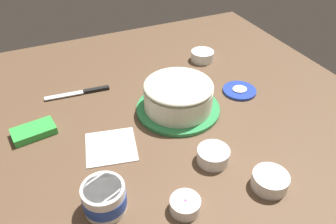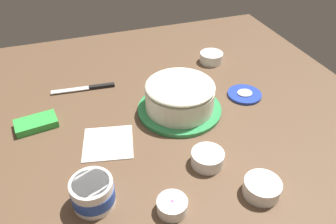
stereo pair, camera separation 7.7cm
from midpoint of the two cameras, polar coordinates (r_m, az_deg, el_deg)
name	(u,v)px [view 2 (the right image)]	position (r m, az deg, el deg)	size (l,w,h in m)	color
ground_plane	(161,126)	(1.07, 0.91, -2.48)	(1.54, 1.54, 0.00)	brown
frosted_cake	(180,97)	(1.10, 4.06, 2.53)	(0.29, 0.29, 0.12)	#339351
frosting_tub	(93,192)	(0.84, -10.40, -13.74)	(0.11, 0.11, 0.08)	white
frosting_tub_lid	(244,94)	(1.25, 14.95, 2.97)	(0.12, 0.12, 0.02)	#233DAD
spreading_knife	(89,88)	(1.27, -11.93, 4.12)	(0.24, 0.04, 0.01)	silver
sprinkle_bowl_rainbow	(172,205)	(0.83, 3.48, -16.04)	(0.08, 0.08, 0.04)	white
sprinkle_bowl_green	(207,158)	(0.95, 9.25, -8.01)	(0.09, 0.09, 0.04)	white
sprinkle_bowl_orange	(211,57)	(1.43, 9.13, 9.42)	(0.10, 0.10, 0.04)	white
sprinkle_bowl_yellow	(262,188)	(0.91, 18.50, -12.48)	(0.10, 0.10, 0.04)	white
candy_box_lower	(36,123)	(1.13, -20.24, -1.94)	(0.13, 0.07, 0.02)	green
paper_napkin	(108,143)	(1.02, -8.30, -5.38)	(0.15, 0.15, 0.01)	white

